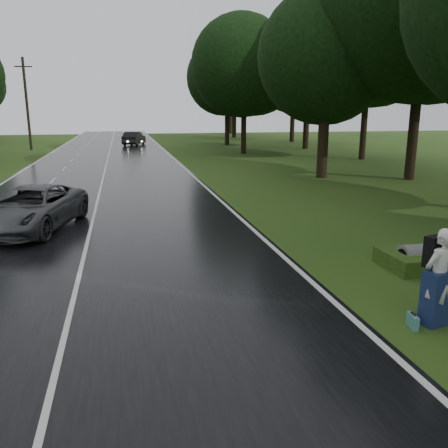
{
  "coord_description": "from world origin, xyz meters",
  "views": [
    {
      "loc": [
        1.27,
        -9.92,
        4.27
      ],
      "look_at": [
        4.03,
        2.6,
        1.1
      ],
      "focal_mm": 36.94,
      "sensor_mm": 36.0,
      "label": 1
    }
  ],
  "objects": [
    {
      "name": "lane_center",
      "position": [
        0.0,
        20.0,
        0.04
      ],
      "size": [
        0.12,
        140.0,
        0.01
      ],
      "primitive_type": "cube",
      "color": "silver",
      "rests_on": "road"
    },
    {
      "name": "utility_pole_far",
      "position": [
        -8.5,
        44.88,
        0.0
      ],
      "size": [
        1.8,
        0.28,
        9.76
      ],
      "primitive_type": null,
      "color": "black",
      "rests_on": "ground"
    },
    {
      "name": "tree_right_e",
      "position": [
        13.3,
        35.54,
        0.0
      ],
      "size": [
        9.17,
        9.17,
        14.34
      ],
      "primitive_type": null,
      "color": "black",
      "rests_on": "ground"
    },
    {
      "name": "grey_car",
      "position": [
        -2.07,
        7.55,
        0.82
      ],
      "size": [
        3.99,
        6.09,
        1.56
      ],
      "primitive_type": "imported",
      "rotation": [
        0.0,
        0.0,
        6.01
      ],
      "color": "#4A4C4F",
      "rests_on": "road"
    },
    {
      "name": "road",
      "position": [
        0.0,
        20.0,
        0.02
      ],
      "size": [
        12.0,
        140.0,
        0.04
      ],
      "primitive_type": "cube",
      "color": "black",
      "rests_on": "ground"
    },
    {
      "name": "tree_right_d",
      "position": [
        13.93,
        17.97,
        0.0
      ],
      "size": [
        8.41,
        8.41,
        13.13
      ],
      "primitive_type": null,
      "color": "black",
      "rests_on": "ground"
    },
    {
      "name": "suitcase",
      "position": [
        6.82,
        -2.41,
        0.14
      ],
      "size": [
        0.2,
        0.41,
        0.28
      ],
      "primitive_type": "cube",
      "rotation": [
        0.0,
        0.0,
        6.07
      ],
      "color": "teal",
      "rests_on": "ground"
    },
    {
      "name": "ground",
      "position": [
        0.0,
        0.0,
        0.0
      ],
      "size": [
        160.0,
        160.0,
        0.0
      ],
      "primitive_type": "plane",
      "color": "#2D4A15",
      "rests_on": "ground"
    },
    {
      "name": "far_car",
      "position": [
        2.84,
        49.42,
        0.87
      ],
      "size": [
        3.13,
        5.31,
        1.65
      ],
      "primitive_type": "imported",
      "rotation": [
        0.0,
        0.0,
        2.85
      ],
      "color": "black",
      "rests_on": "road"
    },
    {
      "name": "hitchhiker",
      "position": [
        7.36,
        -2.34,
        0.94
      ],
      "size": [
        0.84,
        0.79,
        2.04
      ],
      "color": "silver",
      "rests_on": "ground"
    },
    {
      "name": "tree_right_f",
      "position": [
        14.36,
        47.72,
        0.0
      ],
      "size": [
        9.05,
        9.05,
        14.14
      ],
      "primitive_type": null,
      "color": "black",
      "rests_on": "ground"
    },
    {
      "name": "culvert",
      "position": [
        9.34,
        0.84,
        0.0
      ],
      "size": [
        1.34,
        0.67,
        0.67
      ],
      "primitive_type": "cylinder",
      "rotation": [
        0.0,
        1.57,
        0.0
      ],
      "color": "slate",
      "rests_on": "ground"
    }
  ]
}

